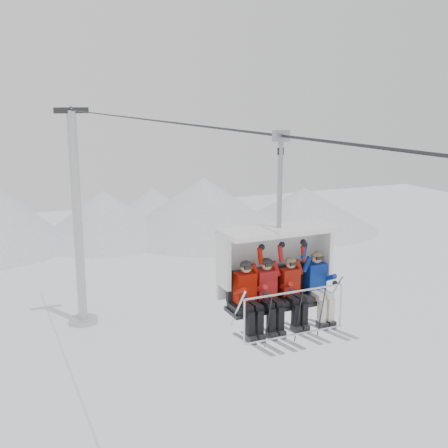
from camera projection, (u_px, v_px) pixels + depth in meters
name	position (u px, v px, depth m)	size (l,w,h in m)	color
ridgeline	(25.00, 220.00, 52.40)	(72.00, 21.00, 7.00)	silver
lift_tower_right	(78.00, 235.00, 34.53)	(2.00, 1.80, 13.48)	#B3B6BB
haul_cable	(224.00, 129.00, 13.28)	(0.06, 0.06, 50.00)	#29292E
chairlift_carrier	(275.00, 264.00, 11.56)	(2.40, 1.17, 3.98)	black
skier_far_left	(248.00, 295.00, 11.08)	(0.41, 1.69, 1.63)	#B01202
skier_center_left	(268.00, 292.00, 11.26)	(0.41, 1.69, 1.63)	#AE1717
skier_center_right	(292.00, 289.00, 11.48)	(0.39, 1.69, 1.55)	#AC190C
skier_far_right	(318.00, 284.00, 11.73)	(0.41, 1.69, 1.63)	navy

